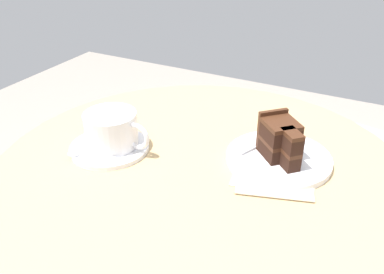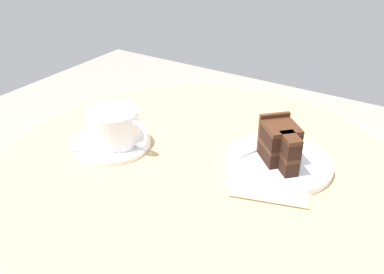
{
  "view_description": "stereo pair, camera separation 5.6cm",
  "coord_description": "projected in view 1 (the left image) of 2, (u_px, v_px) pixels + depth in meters",
  "views": [
    {
      "loc": [
        0.27,
        -0.56,
        1.16
      ],
      "look_at": [
        -0.03,
        0.03,
        0.79
      ],
      "focal_mm": 38.0,
      "sensor_mm": 36.0,
      "label": 1
    },
    {
      "loc": [
        0.32,
        -0.53,
        1.16
      ],
      "look_at": [
        -0.03,
        0.03,
        0.79
      ],
      "focal_mm": 38.0,
      "sensor_mm": 36.0,
      "label": 2
    }
  ],
  "objects": [
    {
      "name": "cake_slice",
      "position": [
        280.0,
        140.0,
        0.73
      ],
      "size": [
        0.1,
        0.1,
        0.08
      ],
      "rotation": [
        0.0,
        0.0,
        5.49
      ],
      "color": "black",
      "rests_on": "cake_plate"
    },
    {
      "name": "teaspoon",
      "position": [
        88.0,
        156.0,
        0.76
      ],
      "size": [
        0.11,
        0.04,
        0.0
      ],
      "rotation": [
        0.0,
        0.0,
        3.43
      ],
      "color": "silver",
      "rests_on": "saucer"
    },
    {
      "name": "cafe_table",
      "position": [
        200.0,
        218.0,
        0.81
      ],
      "size": [
        0.77,
        0.77,
        0.75
      ],
      "color": "tan",
      "rests_on": "ground"
    },
    {
      "name": "napkin",
      "position": [
        275.0,
        173.0,
        0.72
      ],
      "size": [
        0.16,
        0.18,
        0.0
      ],
      "rotation": [
        0.0,
        0.0,
        4.87
      ],
      "color": "beige",
      "rests_on": "cafe_table"
    },
    {
      "name": "cake_plate",
      "position": [
        278.0,
        159.0,
        0.76
      ],
      "size": [
        0.19,
        0.19,
        0.01
      ],
      "color": "white",
      "rests_on": "cafe_table"
    },
    {
      "name": "coffee_cup",
      "position": [
        112.0,
        129.0,
        0.78
      ],
      "size": [
        0.14,
        0.1,
        0.07
      ],
      "color": "white",
      "rests_on": "saucer"
    },
    {
      "name": "saucer",
      "position": [
        110.0,
        147.0,
        0.79
      ],
      "size": [
        0.15,
        0.15,
        0.01
      ],
      "color": "white",
      "rests_on": "cafe_table"
    },
    {
      "name": "fork",
      "position": [
        272.0,
        139.0,
        0.8
      ],
      "size": [
        0.07,
        0.14,
        0.0
      ],
      "rotation": [
        0.0,
        0.0,
        1.16
      ],
      "color": "silver",
      "rests_on": "cake_plate"
    }
  ]
}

